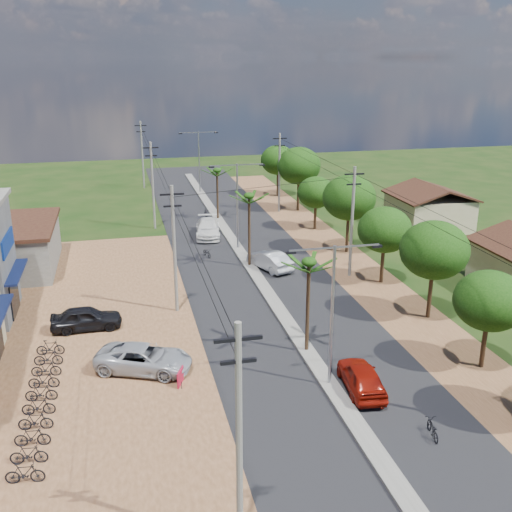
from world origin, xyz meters
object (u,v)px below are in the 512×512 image
Objects in this scene: car_white_far at (208,229)px; car_red_near at (361,378)px; roadside_sign at (180,377)px; moto_rider_east at (433,429)px; car_silver_mid at (270,261)px; car_parked_dark at (86,319)px; parked_scooter_row at (40,399)px; car_parked_silver at (144,359)px.

car_red_near is at bearing -75.38° from car_white_far.
moto_rider_east is at bearing -12.35° from roadside_sign.
roadside_sign is (-11.01, 7.44, 0.04)m from moto_rider_east.
car_white_far is 28.44m from roadside_sign.
car_red_near is 19.81m from car_silver_mid.
car_parked_dark is 0.37× the size of parked_scooter_row.
car_parked_dark reaches higher than roadside_sign.
car_white_far is at bearing -92.91° from car_silver_mid.
car_silver_mid is (0.00, 19.81, 0.01)m from car_red_near.
moto_rider_east is 0.13× the size of parked_scooter_row.
car_red_near is 1.00× the size of car_parked_dark.
parked_scooter_row is (-5.38, -2.64, -0.26)m from car_parked_silver.
moto_rider_east is at bearing -135.24° from car_parked_dark.
car_white_far is 31.34m from parked_scooter_row.
moto_rider_east is at bearing -20.41° from parked_scooter_row.
car_parked_silver is 3.48× the size of moto_rider_east.
car_red_near is 0.95× the size of car_silver_mid.
car_white_far reaches higher than car_parked_silver.
parked_scooter_row is at bearing 25.74° from car_silver_mid.
car_silver_mid is 4.58× the size of roadside_sign.
moto_rider_east is (16.23, -15.84, -0.36)m from car_parked_dark.
car_white_far reaches higher than moto_rider_east.
car_parked_silver is 5.99m from parked_scooter_row.
roadside_sign is at bearing -149.07° from car_parked_dark.
moto_rider_east is at bearing -103.66° from car_parked_silver.
car_parked_dark is (-11.02, -19.45, -0.06)m from car_white_far.
moto_rider_east is (1.65, -4.65, -0.36)m from car_red_near.
car_white_far is 1.05× the size of car_parked_silver.
car_parked_dark reaches higher than parked_scooter_row.
car_parked_dark is (-14.58, -8.61, -0.01)m from car_silver_mid.
car_parked_silver is at bearing 154.71° from roadside_sign.
car_white_far is 22.35m from car_parked_dark.
car_white_far is at bearing 65.46° from parked_scooter_row.
parked_scooter_row is (-13.01, -28.50, -0.33)m from car_white_far.
car_white_far is at bearing -30.48° from car_parked_dark.
car_silver_mid is at bearing -83.81° from car_red_near.
car_white_far is 3.65× the size of moto_rider_east.
parked_scooter_row is (-18.23, 6.78, 0.09)m from moto_rider_east.
car_parked_silver is (-11.20, -15.04, -0.02)m from car_silver_mid.
car_silver_mid is 0.83× the size of car_white_far.
car_silver_mid is 16.93m from car_parked_dark.
moto_rider_east is 1.51× the size of roadside_sign.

